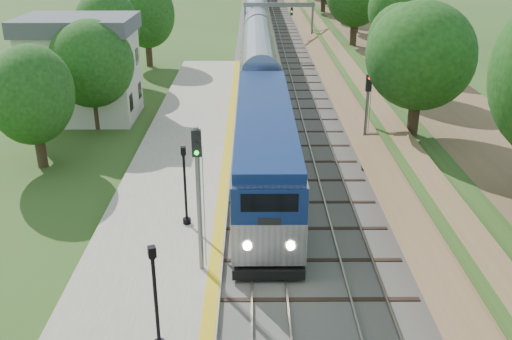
{
  "coord_description": "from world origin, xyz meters",
  "views": [
    {
      "loc": [
        -0.68,
        -14.26,
        13.93
      ],
      "look_at": [
        -0.5,
        12.26,
        2.8
      ],
      "focal_mm": 40.0,
      "sensor_mm": 36.0,
      "label": 1
    }
  ],
  "objects_px": {
    "train": "(256,9)",
    "lamppost_far": "(185,190)",
    "signal_gantry": "(279,15)",
    "signal_platform": "(198,185)",
    "signal_farside": "(366,112)",
    "lamppost_mid": "(156,305)",
    "station_building": "(82,68)"
  },
  "relations": [
    {
      "from": "train",
      "to": "lamppost_far",
      "type": "distance_m",
      "value": 68.68
    },
    {
      "from": "signal_platform",
      "to": "train",
      "type": "bearing_deg",
      "value": 87.72
    },
    {
      "from": "lamppost_far",
      "to": "signal_platform",
      "type": "distance_m",
      "value": 4.77
    },
    {
      "from": "station_building",
      "to": "lamppost_mid",
      "type": "relative_size",
      "value": 2.1
    },
    {
      "from": "train",
      "to": "signal_farside",
      "type": "height_order",
      "value": "signal_farside"
    },
    {
      "from": "lamppost_far",
      "to": "signal_farside",
      "type": "xyz_separation_m",
      "value": [
        10.18,
        7.51,
        1.67
      ]
    },
    {
      "from": "lamppost_far",
      "to": "signal_farside",
      "type": "relative_size",
      "value": 0.67
    },
    {
      "from": "lamppost_mid",
      "to": "signal_platform",
      "type": "bearing_deg",
      "value": 78.27
    },
    {
      "from": "train",
      "to": "signal_gantry",
      "type": "bearing_deg",
      "value": -84.29
    },
    {
      "from": "lamppost_far",
      "to": "signal_platform",
      "type": "bearing_deg",
      "value": -75.34
    },
    {
      "from": "station_building",
      "to": "lamppost_mid",
      "type": "height_order",
      "value": "station_building"
    },
    {
      "from": "signal_platform",
      "to": "lamppost_mid",
      "type": "bearing_deg",
      "value": -101.73
    },
    {
      "from": "signal_gantry",
      "to": "train",
      "type": "distance_m",
      "value": 24.95
    },
    {
      "from": "lamppost_mid",
      "to": "lamppost_far",
      "type": "distance_m",
      "value": 9.27
    },
    {
      "from": "signal_gantry",
      "to": "lamppost_mid",
      "type": "relative_size",
      "value": 2.05
    },
    {
      "from": "signal_platform",
      "to": "signal_farside",
      "type": "distance_m",
      "value": 14.77
    },
    {
      "from": "signal_gantry",
      "to": "signal_platform",
      "type": "bearing_deg",
      "value": -96.39
    },
    {
      "from": "signal_gantry",
      "to": "train",
      "type": "xyz_separation_m",
      "value": [
        -2.47,
        24.7,
        -2.44
      ]
    },
    {
      "from": "signal_farside",
      "to": "lamppost_mid",
      "type": "bearing_deg",
      "value": -121.21
    },
    {
      "from": "train",
      "to": "lamppost_far",
      "type": "xyz_separation_m",
      "value": [
        -3.98,
        -68.56,
        -0.17
      ]
    },
    {
      "from": "train",
      "to": "signal_platform",
      "type": "relative_size",
      "value": 23.1
    },
    {
      "from": "station_building",
      "to": "train",
      "type": "bearing_deg",
      "value": 74.27
    },
    {
      "from": "station_building",
      "to": "lamppost_mid",
      "type": "xyz_separation_m",
      "value": [
        10.03,
        -28.14,
        -1.88
      ]
    },
    {
      "from": "lamppost_mid",
      "to": "signal_farside",
      "type": "bearing_deg",
      "value": 58.79
    },
    {
      "from": "signal_gantry",
      "to": "lamppost_far",
      "type": "distance_m",
      "value": 44.41
    },
    {
      "from": "lamppost_mid",
      "to": "signal_farside",
      "type": "height_order",
      "value": "signal_farside"
    },
    {
      "from": "lamppost_far",
      "to": "signal_platform",
      "type": "relative_size",
      "value": 0.63
    },
    {
      "from": "station_building",
      "to": "signal_platform",
      "type": "height_order",
      "value": "station_building"
    },
    {
      "from": "lamppost_far",
      "to": "lamppost_mid",
      "type": "bearing_deg",
      "value": -89.96
    },
    {
      "from": "lamppost_far",
      "to": "signal_platform",
      "type": "xyz_separation_m",
      "value": [
        1.08,
        -4.12,
        2.14
      ]
    },
    {
      "from": "signal_gantry",
      "to": "signal_platform",
      "type": "height_order",
      "value": "signal_platform"
    },
    {
      "from": "signal_gantry",
      "to": "lamppost_mid",
      "type": "xyz_separation_m",
      "value": [
        -6.44,
        -53.13,
        -2.61
      ]
    }
  ]
}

